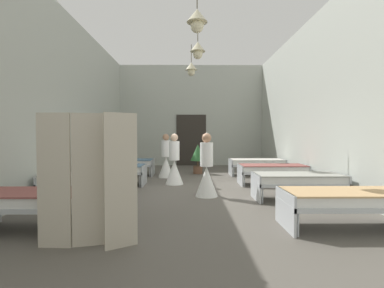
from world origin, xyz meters
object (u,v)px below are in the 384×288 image
Objects in this scene: bed_left_row_3 at (127,163)px; bed_left_row_0 at (42,200)px; potted_plant at (198,155)px; privacy_screen at (88,180)px; nurse_near_aisle at (174,166)px; nurse_mid_aisle at (166,162)px; nurse_far_aisle at (207,174)px; bed_right_row_3 at (257,163)px; bed_right_row_1 at (298,180)px; bed_right_row_2 at (272,169)px; bed_left_row_1 at (88,180)px; bed_right_row_0 at (346,200)px; bed_left_row_2 at (112,170)px.

bed_left_row_0 is at bearing -90.00° from bed_left_row_3.
privacy_screen reaches higher than potted_plant.
nurse_near_aisle and nurse_mid_aisle have the same top height.
bed_right_row_3 is at bearing 160.79° from nurse_far_aisle.
bed_right_row_1 is at bearing 2.19° from nurse_near_aisle.
bed_right_row_2 and bed_left_row_3 have the same top height.
bed_right_row_0 is at bearing -22.38° from bed_left_row_1.
nurse_mid_aisle is 5.95m from privacy_screen.
bed_right_row_2 is (0.00, 3.80, 0.00)m from bed_right_row_0.
bed_left_row_3 is at bearing 90.00° from bed_left_row_1.
bed_left_row_0 is 3.80m from bed_left_row_2.
bed_left_row_1 is 1.28× the size of nurse_near_aisle.
potted_plant is (-0.09, 3.89, 0.16)m from nurse_far_aisle.
nurse_near_aisle is at bearing 134.50° from nurse_mid_aisle.
nurse_far_aisle is at bearing -120.13° from bed_right_row_3.
nurse_near_aisle is at bearing 177.91° from bed_right_row_2.
nurse_far_aisle is (-1.99, 0.37, 0.09)m from bed_right_row_1.
bed_left_row_0 is 4.29m from nurse_near_aisle.
bed_left_row_3 is (-4.61, 5.70, 0.00)m from bed_right_row_0.
nurse_mid_aisle is at bearing -17.97° from bed_left_row_3.
bed_left_row_1 is 3.63m from nurse_mid_aisle.
bed_right_row_0 is at bearing -90.00° from bed_right_row_3.
nurse_far_aisle is at bearing 141.49° from nurse_mid_aisle.
bed_right_row_0 is 5.98m from bed_left_row_2.
bed_right_row_0 is 7.33m from bed_left_row_3.
nurse_mid_aisle is at bearing 74.71° from bed_left_row_0.
bed_left_row_0 and bed_right_row_1 have the same top height.
nurse_near_aisle is 1.00× the size of nurse_far_aisle.
bed_left_row_3 is at bearing -131.62° from nurse_far_aisle.
bed_left_row_3 and bed_right_row_3 have the same top height.
bed_left_row_3 is 1.00× the size of bed_right_row_3.
bed_right_row_2 is 1.00× the size of bed_right_row_3.
privacy_screen is (-1.59, -6.85, 0.16)m from potted_plant.
bed_left_row_1 is 1.90m from bed_left_row_2.
potted_plant reaches higher than bed_right_row_0.
nurse_far_aisle is at bearing -142.49° from bed_right_row_2.
bed_right_row_1 is at bearing 90.00° from bed_right_row_0.
nurse_far_aisle is at bearing -25.28° from nurse_near_aisle.
bed_left_row_0 is at bearing -90.00° from bed_left_row_1.
bed_left_row_3 is 1.28× the size of nurse_near_aisle.
nurse_mid_aisle and nurse_far_aisle have the same top height.
privacy_screen reaches higher than nurse_near_aisle.
nurse_mid_aisle is at bearing 66.78° from bed_left_row_1.
bed_left_row_0 is 1.00× the size of bed_right_row_0.
bed_right_row_2 is at bearing -48.71° from potted_plant.
bed_right_row_2 is at bearing -174.74° from nurse_mid_aisle.
bed_left_row_2 is at bearing 180.00° from bed_right_row_2.
bed_left_row_3 is 1.74× the size of potted_plant.
nurse_mid_aisle reaches higher than potted_plant.
bed_right_row_2 is 3.16m from potted_plant.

